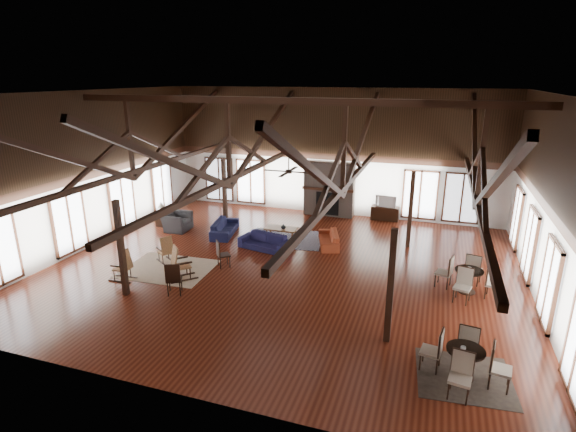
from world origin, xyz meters
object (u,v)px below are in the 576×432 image
(tv_console, at_px, (385,213))
(cafe_table_near, at_px, (465,358))
(sofa_navy_front, at_px, (265,242))
(sofa_navy_left, at_px, (225,228))
(sofa_orange, at_px, (329,239))
(armchair, at_px, (177,222))
(cafe_table_far, at_px, (468,277))
(coffee_table, at_px, (281,229))

(tv_console, bearing_deg, cafe_table_near, -74.51)
(sofa_navy_front, xyz_separation_m, sofa_navy_left, (-2.26, 1.06, -0.00))
(sofa_navy_front, height_order, sofa_orange, sofa_navy_front)
(sofa_navy_left, distance_m, cafe_table_near, 11.67)
(armchair, height_order, cafe_table_far, cafe_table_far)
(coffee_table, bearing_deg, sofa_navy_left, -176.68)
(coffee_table, xyz_separation_m, armchair, (-4.75, -0.32, -0.07))
(sofa_navy_front, distance_m, cafe_table_far, 7.51)
(sofa_navy_left, bearing_deg, sofa_orange, -99.87)
(sofa_navy_left, height_order, cafe_table_far, cafe_table_far)
(sofa_navy_left, bearing_deg, sofa_navy_front, -127.09)
(coffee_table, bearing_deg, sofa_orange, -0.42)
(sofa_navy_left, relative_size, tv_console, 1.61)
(cafe_table_near, distance_m, tv_console, 11.64)
(armchair, bearing_deg, cafe_table_near, -123.71)
(sofa_navy_front, height_order, armchair, armchair)
(armchair, distance_m, cafe_table_far, 12.09)
(sofa_navy_front, bearing_deg, cafe_table_near, -27.99)
(coffee_table, bearing_deg, cafe_table_far, -20.47)
(sofa_navy_left, height_order, tv_console, tv_console)
(armchair, bearing_deg, coffee_table, -89.46)
(sofa_navy_front, xyz_separation_m, cafe_table_far, (7.37, -1.39, 0.22))
(sofa_orange, relative_size, cafe_table_far, 0.90)
(sofa_orange, bearing_deg, sofa_navy_left, -105.86)
(sofa_orange, bearing_deg, sofa_navy_front, -79.67)
(sofa_orange, distance_m, armchair, 6.78)
(sofa_navy_front, relative_size, tv_console, 1.61)
(armchair, bearing_deg, sofa_navy_left, -89.21)
(sofa_navy_front, xyz_separation_m, sofa_orange, (2.28, 1.22, -0.03))
(sofa_navy_front, height_order, tv_console, tv_console)
(armchair, xyz_separation_m, cafe_table_far, (11.87, -2.29, 0.14))
(cafe_table_far, bearing_deg, sofa_navy_front, 169.32)
(cafe_table_near, bearing_deg, sofa_orange, 124.15)
(sofa_orange, xyz_separation_m, coffee_table, (-2.02, 0.00, 0.18))
(sofa_orange, bearing_deg, cafe_table_near, 16.32)
(sofa_navy_front, relative_size, coffee_table, 1.55)
(sofa_navy_left, xyz_separation_m, armchair, (-2.24, -0.16, 0.08))
(cafe_table_near, bearing_deg, coffee_table, 133.88)
(sofa_navy_front, relative_size, cafe_table_far, 1.00)
(coffee_table, distance_m, cafe_table_near, 9.89)
(armchair, relative_size, tv_console, 0.92)
(sofa_navy_front, height_order, coffee_table, sofa_navy_front)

